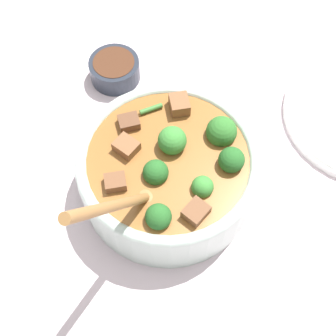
{
  "coord_description": "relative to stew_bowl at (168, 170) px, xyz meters",
  "views": [
    {
      "loc": [
        0.26,
        -0.18,
        0.63
      ],
      "look_at": [
        0.0,
        0.0,
        0.06
      ],
      "focal_mm": 50.0,
      "sensor_mm": 36.0,
      "label": 1
    }
  ],
  "objects": [
    {
      "name": "condiment_bowl",
      "position": [
        -0.23,
        0.05,
        -0.03
      ],
      "size": [
        0.08,
        0.08,
        0.04
      ],
      "color": "#232833",
      "rests_on": "ground_plane"
    },
    {
      "name": "stew_bowl",
      "position": [
        0.0,
        0.0,
        0.0
      ],
      "size": [
        0.25,
        0.3,
        0.28
      ],
      "color": "#B2C6BC",
      "rests_on": "ground_plane"
    },
    {
      "name": "ground_plane",
      "position": [
        -0.0,
        -0.0,
        -0.05
      ],
      "size": [
        4.0,
        4.0,
        0.0
      ],
      "primitive_type": "plane",
      "color": "silver"
    }
  ]
}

